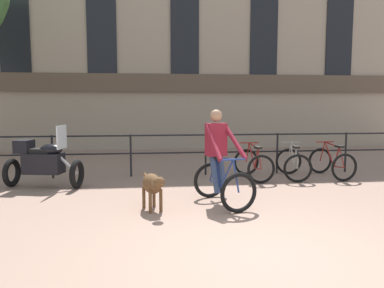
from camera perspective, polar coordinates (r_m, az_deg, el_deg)
name	(u,v)px	position (r m, az deg, el deg)	size (l,w,h in m)	color
ground_plane	(272,258)	(4.68, 12.08, -16.66)	(60.00, 60.00, 0.00)	#8E7060
canal_railing	(206,147)	(9.45, 2.09, -0.49)	(15.05, 0.05, 1.05)	black
building_facade	(184,29)	(15.42, -1.23, 17.14)	(18.00, 0.72, 9.51)	gray
cyclist_with_bike	(220,162)	(6.79, 4.29, -2.68)	(0.98, 1.31, 1.70)	black
dog	(153,185)	(6.37, -5.99, -6.18)	(0.44, 0.87, 0.64)	brown
parked_motorcycle	(43,162)	(8.65, -21.77, -2.53)	(1.68, 0.94, 1.35)	black
parked_bicycle_near_lamp	(253,164)	(9.09, 9.34, -3.07)	(0.73, 1.15, 0.86)	black
parked_bicycle_mid_left	(293,164)	(9.41, 15.14, -2.89)	(0.84, 1.20, 0.86)	black
parked_bicycle_mid_right	(332,163)	(9.82, 20.52, -2.70)	(0.75, 1.16, 0.86)	black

